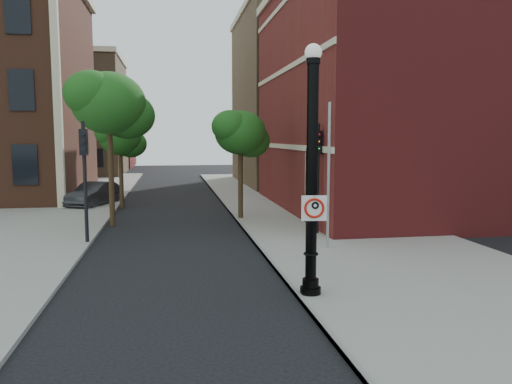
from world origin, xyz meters
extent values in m
plane|color=black|center=(0.00, 0.00, 0.00)|extent=(120.00, 120.00, 0.00)
cube|color=gray|center=(6.00, 10.00, 0.06)|extent=(8.00, 60.00, 0.12)
cube|color=gray|center=(-9.00, 18.00, 0.06)|extent=(10.00, 50.00, 0.12)
cube|color=gray|center=(2.05, 10.00, 0.07)|extent=(0.10, 60.00, 0.14)
cube|color=maroon|center=(16.00, 14.00, 6.00)|extent=(22.00, 16.00, 12.00)
cube|color=black|center=(4.96, 9.00, 2.00)|extent=(0.08, 1.40, 2.40)
cube|color=beige|center=(4.97, 14.00, 3.50)|extent=(0.06, 16.00, 0.25)
cube|color=beige|center=(4.97, 14.00, 7.50)|extent=(0.06, 16.00, 0.25)
cube|color=beige|center=(4.97, 14.00, 11.00)|extent=(0.06, 16.00, 0.25)
cube|color=beige|center=(-7.00, 17.00, 7.00)|extent=(0.40, 0.40, 14.00)
cube|color=brown|center=(-12.00, 44.00, 6.00)|extent=(12.00, 12.00, 12.00)
cube|color=maroon|center=(-12.00, 58.00, 5.00)|extent=(12.00, 12.00, 10.00)
cube|color=brown|center=(16.00, 30.00, 7.00)|extent=(22.00, 14.00, 14.00)
cylinder|color=black|center=(2.36, -0.15, 0.14)|extent=(0.52, 0.52, 0.28)
cylinder|color=black|center=(2.36, -0.15, 0.37)|extent=(0.41, 0.41, 0.23)
cylinder|color=black|center=(2.36, -0.15, 3.00)|extent=(0.28, 0.28, 5.43)
torus|color=black|center=(2.36, -0.15, 1.12)|extent=(0.37, 0.37, 0.06)
cylinder|color=black|center=(2.36, -0.15, 5.79)|extent=(0.34, 0.34, 0.14)
sphere|color=silver|center=(2.36, -0.15, 5.99)|extent=(0.41, 0.41, 0.41)
cube|color=white|center=(2.38, -0.30, 2.29)|extent=(0.62, 0.10, 0.62)
cube|color=black|center=(2.38, -0.30, 2.57)|extent=(0.62, 0.08, 0.05)
cube|color=black|center=(2.38, -0.30, 2.00)|extent=(0.62, 0.08, 0.05)
cube|color=black|center=(2.09, -0.27, 2.29)|extent=(0.05, 0.01, 0.62)
cube|color=black|center=(2.66, -0.34, 2.29)|extent=(0.05, 0.01, 0.62)
torus|color=red|center=(2.38, -0.30, 2.29)|extent=(0.50, 0.12, 0.50)
cube|color=red|center=(2.38, -0.30, 2.29)|extent=(0.35, 0.05, 0.35)
cube|color=black|center=(2.32, -0.30, 2.29)|extent=(0.06, 0.01, 0.29)
torus|color=black|center=(2.40, -0.31, 2.36)|extent=(0.20, 0.08, 0.19)
cylinder|color=black|center=(2.38, -0.30, 2.57)|extent=(0.03, 0.02, 0.03)
imported|color=#2F2F34|center=(-5.40, 18.13, 0.70)|extent=(2.96, 4.46, 1.39)
cylinder|color=black|center=(-4.13, 7.20, 2.29)|extent=(0.13, 0.13, 4.57)
cube|color=black|center=(-4.13, 7.20, 3.81)|extent=(0.29, 0.27, 0.95)
sphere|color=#E50505|center=(-4.13, 7.05, 4.14)|extent=(0.17, 0.17, 0.17)
sphere|color=#FF8C00|center=(-4.13, 7.05, 3.86)|extent=(0.17, 0.17, 0.17)
sphere|color=#00E519|center=(-4.13, 7.05, 3.57)|extent=(0.17, 0.17, 0.17)
cylinder|color=black|center=(4.80, 7.45, 2.27)|extent=(0.13, 0.13, 4.53)
cube|color=black|center=(4.80, 7.45, 3.78)|extent=(0.35, 0.34, 0.94)
sphere|color=#E50505|center=(4.75, 7.30, 4.11)|extent=(0.17, 0.17, 0.17)
sphere|color=#FF8C00|center=(4.75, 7.30, 3.83)|extent=(0.17, 0.17, 0.17)
sphere|color=#00E519|center=(4.75, 7.30, 3.54)|extent=(0.17, 0.17, 0.17)
cylinder|color=#999999|center=(4.38, 4.78, 2.60)|extent=(0.10, 0.10, 5.19)
cylinder|color=#322214|center=(-3.64, 11.08, 2.55)|extent=(0.24, 0.24, 5.11)
ellipsoid|color=#1F5115|center=(-3.64, 11.08, 5.47)|extent=(3.21, 3.21, 2.73)
ellipsoid|color=#1F5115|center=(-2.91, 11.67, 4.96)|extent=(2.48, 2.48, 2.11)
ellipsoid|color=#1F5115|center=(-4.30, 10.64, 5.84)|extent=(2.33, 2.33, 1.98)
cylinder|color=#322214|center=(-3.75, 16.80, 1.86)|extent=(0.24, 0.24, 3.72)
ellipsoid|color=#1F5115|center=(-3.75, 16.80, 3.98)|extent=(2.34, 2.34, 1.99)
ellipsoid|color=#1F5115|center=(-3.22, 17.23, 3.61)|extent=(1.81, 1.81, 1.53)
ellipsoid|color=#1F5115|center=(-4.23, 16.48, 4.25)|extent=(1.70, 1.70, 1.44)
cylinder|color=#322214|center=(2.28, 11.79, 1.96)|extent=(0.24, 0.24, 3.93)
ellipsoid|color=#1F5115|center=(2.28, 11.79, 4.21)|extent=(2.47, 2.47, 2.10)
ellipsoid|color=#1F5115|center=(2.84, 12.24, 3.82)|extent=(1.91, 1.91, 1.62)
ellipsoid|color=#1F5115|center=(1.77, 11.46, 4.49)|extent=(1.80, 1.80, 1.53)
camera|label=1|loc=(-1.03, -11.81, 4.00)|focal=35.00mm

